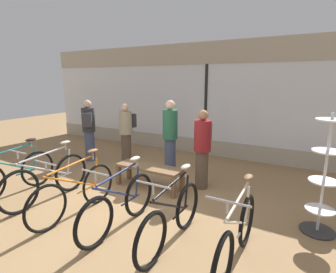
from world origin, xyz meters
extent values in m
plane|color=#99754C|center=(0.00, 0.00, 0.00)|extent=(24.00, 24.00, 0.00)
cube|color=#B2A893|center=(0.00, 3.90, 0.23)|extent=(12.00, 0.08, 0.45)
cube|color=white|center=(0.00, 3.90, 1.52)|extent=(12.00, 0.04, 2.15)
cube|color=#B2A893|center=(0.00, 3.90, 2.90)|extent=(12.00, 0.08, 0.60)
cube|color=black|center=(0.00, 3.88, 1.52)|extent=(0.08, 0.02, 2.15)
torus|color=black|center=(-2.13, -0.05, 0.37)|extent=(0.05, 0.74, 0.74)
cylinder|color=#1E7A7F|center=(-2.13, -0.59, 0.61)|extent=(0.03, 0.94, 0.51)
cylinder|color=#1E7A7F|center=(-2.13, -0.09, 0.61)|extent=(0.03, 0.11, 0.49)
cylinder|color=#1E7A7F|center=(-2.13, -0.56, 0.88)|extent=(0.03, 0.87, 0.10)
cylinder|color=#1E7A7F|center=(-2.13, -0.27, 0.37)|extent=(0.03, 0.45, 0.03)
cylinder|color=#B2B2B7|center=(-2.13, -0.13, 0.92)|extent=(0.02, 0.02, 0.14)
ellipsoid|color=black|center=(-2.13, -0.13, 1.00)|extent=(0.11, 0.22, 0.06)
torus|color=black|center=(-1.32, 0.13, 0.37)|extent=(0.05, 0.75, 0.75)
torus|color=black|center=(-1.32, -0.94, 0.37)|extent=(0.05, 0.75, 0.75)
cylinder|color=#BCBCC1|center=(-1.32, -0.45, 0.61)|extent=(0.03, 1.00, 0.51)
cylinder|color=#BCBCC1|center=(-1.32, 0.09, 0.61)|extent=(0.03, 0.11, 0.49)
cylinder|color=#BCBCC1|center=(-1.32, -0.42, 0.89)|extent=(0.03, 0.93, 0.10)
cylinder|color=#BCBCC1|center=(-1.32, -0.11, 0.37)|extent=(0.03, 0.48, 0.03)
cylinder|color=#B2B2B7|center=(-1.32, 0.05, 0.92)|extent=(0.02, 0.02, 0.14)
ellipsoid|color=#B2A893|center=(-1.32, 0.05, 1.00)|extent=(0.11, 0.22, 0.06)
cylinder|color=#B2B2B7|center=(-1.32, -0.88, 0.98)|extent=(0.02, 0.02, 0.12)
cylinder|color=#ADADB2|center=(-1.32, -0.88, 1.04)|extent=(0.46, 0.02, 0.02)
torus|color=black|center=(-0.47, -0.01, 0.36)|extent=(0.04, 0.71, 0.71)
torus|color=black|center=(-0.47, -1.05, 0.36)|extent=(0.04, 0.71, 0.71)
cylinder|color=orange|center=(-0.47, -0.57, 0.60)|extent=(0.03, 0.98, 0.51)
cylinder|color=orange|center=(-0.47, -0.05, 0.60)|extent=(0.03, 0.11, 0.49)
cylinder|color=orange|center=(-0.47, -0.54, 0.87)|extent=(0.03, 0.90, 0.10)
cylinder|color=orange|center=(-0.47, -0.24, 0.36)|extent=(0.03, 0.47, 0.03)
cylinder|color=#B2B2B7|center=(-0.47, -0.09, 0.91)|extent=(0.02, 0.02, 0.14)
ellipsoid|color=brown|center=(-0.47, -0.09, 0.99)|extent=(0.11, 0.22, 0.06)
cylinder|color=#B2B2B7|center=(-0.47, -0.99, 0.97)|extent=(0.02, 0.02, 0.12)
cylinder|color=#ADADB2|center=(-0.47, -0.99, 1.03)|extent=(0.46, 0.02, 0.02)
torus|color=black|center=(0.42, 0.00, 0.35)|extent=(0.06, 0.70, 0.70)
torus|color=black|center=(0.42, -0.98, 0.35)|extent=(0.06, 0.70, 0.70)
cylinder|color=navy|center=(0.42, -0.53, 0.59)|extent=(0.03, 0.92, 0.51)
cylinder|color=navy|center=(0.42, -0.04, 0.59)|extent=(0.03, 0.11, 0.49)
cylinder|color=navy|center=(0.42, -0.50, 0.87)|extent=(0.03, 0.84, 0.10)
cylinder|color=navy|center=(0.42, -0.22, 0.35)|extent=(0.03, 0.44, 0.03)
cylinder|color=#B2B2B7|center=(0.42, -0.08, 0.90)|extent=(0.02, 0.02, 0.14)
ellipsoid|color=#B2A893|center=(0.42, -0.08, 0.98)|extent=(0.11, 0.22, 0.06)
cylinder|color=#B2B2B7|center=(0.42, -0.92, 0.96)|extent=(0.02, 0.02, 0.12)
cylinder|color=#ADADB2|center=(0.42, -0.92, 1.02)|extent=(0.46, 0.02, 0.02)
torus|color=black|center=(1.27, 0.05, 0.35)|extent=(0.05, 0.70, 0.70)
torus|color=black|center=(1.27, -0.93, 0.35)|extent=(0.05, 0.70, 0.70)
cylinder|color=black|center=(1.27, -0.48, 0.59)|extent=(0.03, 0.92, 0.51)
cylinder|color=black|center=(1.27, 0.01, 0.59)|extent=(0.03, 0.11, 0.49)
cylinder|color=black|center=(1.27, -0.45, 0.86)|extent=(0.03, 0.85, 0.10)
cylinder|color=black|center=(1.27, -0.17, 0.35)|extent=(0.03, 0.44, 0.03)
cylinder|color=#B2B2B7|center=(1.27, -0.03, 0.90)|extent=(0.02, 0.02, 0.14)
ellipsoid|color=#B2A893|center=(1.27, -0.03, 0.98)|extent=(0.11, 0.22, 0.06)
cylinder|color=#B2B2B7|center=(1.27, -0.87, 0.96)|extent=(0.02, 0.02, 0.12)
cylinder|color=#ADADB2|center=(1.27, -0.87, 1.02)|extent=(0.46, 0.02, 0.02)
torus|color=black|center=(2.13, 0.08, 0.35)|extent=(0.05, 0.70, 0.70)
torus|color=black|center=(2.13, -0.93, 0.35)|extent=(0.05, 0.70, 0.70)
cylinder|color=beige|center=(2.13, -0.47, 0.59)|extent=(0.03, 0.94, 0.51)
cylinder|color=beige|center=(2.13, 0.04, 0.59)|extent=(0.03, 0.11, 0.49)
cylinder|color=beige|center=(2.13, -0.44, 0.86)|extent=(0.03, 0.86, 0.10)
cylinder|color=beige|center=(2.13, -0.15, 0.35)|extent=(0.03, 0.45, 0.03)
cylinder|color=#B2B2B7|center=(2.13, 0.00, 0.90)|extent=(0.02, 0.02, 0.14)
ellipsoid|color=brown|center=(2.13, 0.00, 0.98)|extent=(0.11, 0.22, 0.06)
cylinder|color=#B2B2B7|center=(2.13, -0.87, 0.96)|extent=(0.02, 0.02, 0.12)
cylinder|color=#ADADB2|center=(2.13, -0.87, 1.02)|extent=(0.46, 0.02, 0.02)
cylinder|color=#333333|center=(2.98, 0.89, 0.01)|extent=(0.48, 0.48, 0.03)
cylinder|color=silver|center=(2.98, 0.89, 0.88)|extent=(0.04, 0.04, 1.75)
cylinder|color=white|center=(2.98, 0.89, 0.35)|extent=(0.40, 0.40, 0.02)
cylinder|color=white|center=(2.98, 0.89, 0.78)|extent=(0.40, 0.40, 0.02)
cylinder|color=white|center=(2.98, 0.89, 1.22)|extent=(0.40, 0.40, 0.02)
cylinder|color=white|center=(2.98, 0.89, 1.65)|extent=(0.40, 0.40, 0.02)
cube|color=brown|center=(-0.05, 1.00, 0.43)|extent=(1.40, 0.44, 0.05)
cube|color=brown|center=(-0.71, 0.82, 0.20)|extent=(0.08, 0.08, 0.41)
cube|color=brown|center=(0.61, 0.82, 0.20)|extent=(0.08, 0.08, 0.41)
cube|color=brown|center=(-0.71, 1.18, 0.20)|extent=(0.08, 0.08, 0.41)
cube|color=brown|center=(0.61, 1.18, 0.20)|extent=(0.08, 0.08, 0.41)
cylinder|color=#424C6B|center=(-2.50, 1.77, 0.40)|extent=(0.37, 0.37, 0.81)
cylinder|color=#333338|center=(-2.50, 1.77, 1.12)|extent=(0.48, 0.48, 0.64)
sphere|color=beige|center=(-2.50, 1.77, 1.55)|extent=(0.21, 0.21, 0.21)
cube|color=#38383D|center=(-2.35, 1.58, 1.16)|extent=(0.27, 0.26, 0.36)
cylinder|color=brown|center=(0.88, 1.53, 0.39)|extent=(0.30, 0.30, 0.78)
cylinder|color=maroon|center=(0.88, 1.53, 1.09)|extent=(0.39, 0.39, 0.62)
sphere|color=#9E7051|center=(0.88, 1.53, 1.50)|extent=(0.20, 0.20, 0.20)
cube|color=#38383D|center=(0.85, 1.76, 1.12)|extent=(0.26, 0.17, 0.36)
cylinder|color=#424C6B|center=(-0.08, 1.93, 0.42)|extent=(0.28, 0.28, 0.84)
cylinder|color=#286647|center=(-0.08, 1.93, 1.18)|extent=(0.37, 0.37, 0.67)
sphere|color=beige|center=(-0.08, 1.93, 1.62)|extent=(0.22, 0.22, 0.22)
cylinder|color=brown|center=(-1.55, 2.16, 0.38)|extent=(0.28, 0.28, 0.76)
cylinder|color=tan|center=(-1.55, 2.16, 1.06)|extent=(0.36, 0.36, 0.60)
sphere|color=beige|center=(-1.55, 2.16, 1.47)|extent=(0.20, 0.20, 0.20)
cube|color=#38383D|center=(-1.54, 2.40, 1.09)|extent=(0.25, 0.15, 0.36)
camera|label=1|loc=(2.79, -3.19, 2.18)|focal=28.00mm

